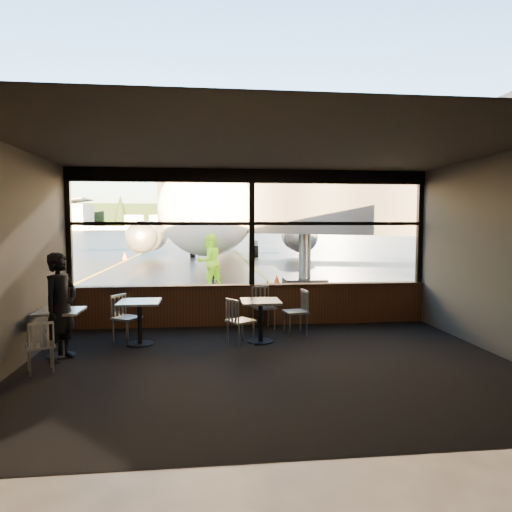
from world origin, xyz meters
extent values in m
plane|color=black|center=(0.00, 120.00, 0.00)|extent=(520.00, 520.00, 0.00)
cube|color=black|center=(0.00, -3.00, 0.01)|extent=(8.00, 6.00, 0.01)
cube|color=#38332D|center=(0.00, -3.00, 3.50)|extent=(8.00, 6.00, 0.04)
cube|color=#484239|center=(-4.00, -3.00, 1.75)|extent=(0.04, 6.00, 3.50)
cube|color=#484239|center=(4.00, -3.00, 1.75)|extent=(0.04, 6.00, 3.50)
cube|color=#484239|center=(0.00, -6.00, 1.75)|extent=(8.00, 0.04, 3.50)
cube|color=#4C2A17|center=(0.00, 0.00, 0.45)|extent=(8.00, 0.28, 0.90)
cube|color=black|center=(0.00, 0.00, 3.35)|extent=(8.00, 0.18, 0.30)
cube|color=black|center=(-3.95, 0.00, 2.20)|extent=(0.12, 0.12, 2.60)
cube|color=black|center=(0.00, 0.00, 2.20)|extent=(0.12, 0.12, 2.60)
cube|color=black|center=(3.95, 0.00, 2.20)|extent=(0.12, 0.12, 2.60)
cube|color=black|center=(0.00, 0.00, 2.30)|extent=(8.00, 0.10, 0.08)
imported|color=black|center=(-3.44, -2.34, 0.91)|extent=(0.68, 0.79, 1.82)
imported|color=#BFF219|center=(-0.91, 5.81, 0.99)|extent=(1.21, 1.15, 1.97)
cone|color=orange|center=(1.58, 6.35, 0.21)|extent=(0.31, 0.31, 0.43)
cone|color=#FF5208|center=(-6.19, 19.82, 0.25)|extent=(0.35, 0.35, 0.49)
cylinder|color=silver|center=(-30.00, 182.00, 3.00)|extent=(8.00, 8.00, 6.00)
cylinder|color=silver|center=(-20.00, 182.00, 3.00)|extent=(8.00, 8.00, 6.00)
cylinder|color=silver|center=(-10.00, 182.00, 3.00)|extent=(8.00, 8.00, 6.00)
cube|color=black|center=(0.00, 210.00, 6.00)|extent=(360.00, 3.00, 12.00)
cone|color=#F44F07|center=(1.00, 4.67, 0.23)|extent=(0.33, 0.33, 0.46)
camera|label=1|loc=(-1.04, -10.17, 2.29)|focal=32.00mm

